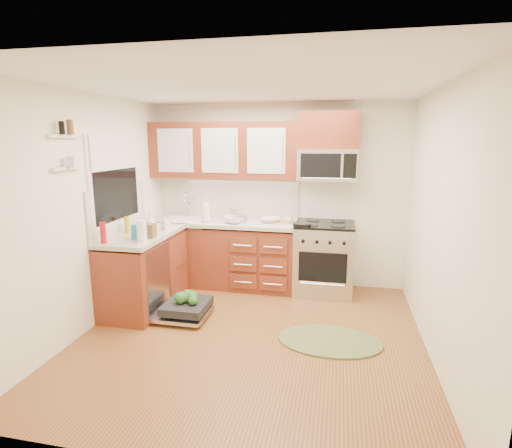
% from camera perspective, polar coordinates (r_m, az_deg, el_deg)
% --- Properties ---
extents(floor, '(3.50, 3.50, 0.00)m').
position_cam_1_polar(floor, '(4.33, -0.79, -15.81)').
color(floor, brown).
rests_on(floor, ground).
extents(ceiling, '(3.50, 3.50, 0.00)m').
position_cam_1_polar(ceiling, '(3.86, -0.90, 19.11)').
color(ceiling, white).
rests_on(ceiling, ground).
extents(wall_back, '(3.50, 0.04, 2.50)m').
position_cam_1_polar(wall_back, '(5.61, 3.09, 4.06)').
color(wall_back, white).
rests_on(wall_back, ground).
extents(wall_front, '(3.50, 0.04, 2.50)m').
position_cam_1_polar(wall_front, '(2.29, -10.55, -7.83)').
color(wall_front, white).
rests_on(wall_front, ground).
extents(wall_left, '(0.04, 3.50, 2.50)m').
position_cam_1_polar(wall_left, '(4.62, -22.56, 1.45)').
color(wall_left, white).
rests_on(wall_left, ground).
extents(wall_right, '(0.04, 3.50, 2.50)m').
position_cam_1_polar(wall_right, '(3.93, 24.95, -0.47)').
color(wall_right, white).
rests_on(wall_right, ground).
extents(base_cabinet_back, '(2.05, 0.60, 0.85)m').
position_cam_1_polar(base_cabinet_back, '(5.65, -4.78, -4.46)').
color(base_cabinet_back, maroon).
rests_on(base_cabinet_back, ground).
extents(base_cabinet_left, '(0.60, 1.25, 0.85)m').
position_cam_1_polar(base_cabinet_left, '(5.10, -15.68, -6.72)').
color(base_cabinet_left, maroon).
rests_on(base_cabinet_left, ground).
extents(countertop_back, '(2.07, 0.64, 0.05)m').
position_cam_1_polar(countertop_back, '(5.53, -4.89, 0.24)').
color(countertop_back, '#B7B0A7').
rests_on(countertop_back, base_cabinet_back).
extents(countertop_left, '(0.64, 1.27, 0.05)m').
position_cam_1_polar(countertop_left, '(4.97, -15.89, -1.53)').
color(countertop_left, '#B7B0A7').
rests_on(countertop_left, base_cabinet_left).
extents(backsplash_back, '(2.05, 0.02, 0.57)m').
position_cam_1_polar(backsplash_back, '(5.75, -4.11, 3.85)').
color(backsplash_back, beige).
rests_on(backsplash_back, ground).
extents(backsplash_left, '(0.02, 1.25, 0.57)m').
position_cam_1_polar(backsplash_left, '(5.05, -19.06, 2.08)').
color(backsplash_left, beige).
rests_on(backsplash_left, ground).
extents(upper_cabinets, '(2.05, 0.35, 0.75)m').
position_cam_1_polar(upper_cabinets, '(5.54, -4.67, 10.43)').
color(upper_cabinets, maroon).
rests_on(upper_cabinets, ground).
extents(cabinet_over_mw, '(0.76, 0.35, 0.47)m').
position_cam_1_polar(cabinet_over_mw, '(5.32, 10.35, 13.02)').
color(cabinet_over_mw, maroon).
rests_on(cabinet_over_mw, ground).
extents(range, '(0.76, 0.64, 0.95)m').
position_cam_1_polar(range, '(5.40, 9.65, -4.83)').
color(range, silver).
rests_on(range, ground).
extents(microwave, '(0.76, 0.38, 0.40)m').
position_cam_1_polar(microwave, '(5.30, 10.17, 8.33)').
color(microwave, silver).
rests_on(microwave, ground).
extents(sink, '(0.62, 0.50, 0.26)m').
position_cam_1_polar(sink, '(5.70, -10.00, -0.57)').
color(sink, white).
rests_on(sink, ground).
extents(dishwasher, '(0.70, 0.60, 0.20)m').
position_cam_1_polar(dishwasher, '(4.79, -10.30, -11.88)').
color(dishwasher, silver).
rests_on(dishwasher, ground).
extents(window, '(0.03, 1.05, 1.05)m').
position_cam_1_polar(window, '(4.98, -19.47, 5.88)').
color(window, white).
rests_on(window, ground).
extents(window_blind, '(0.02, 0.96, 0.40)m').
position_cam_1_polar(window_blind, '(4.95, -19.49, 9.68)').
color(window_blind, white).
rests_on(window_blind, ground).
extents(shelf_upper, '(0.04, 0.40, 0.03)m').
position_cam_1_polar(shelf_upper, '(4.25, -25.77, 11.22)').
color(shelf_upper, white).
rests_on(shelf_upper, ground).
extents(shelf_lower, '(0.04, 0.40, 0.03)m').
position_cam_1_polar(shelf_lower, '(4.26, -25.40, 7.20)').
color(shelf_lower, white).
rests_on(shelf_lower, ground).
extents(rug, '(1.24, 1.04, 0.02)m').
position_cam_1_polar(rug, '(4.30, 10.49, -16.09)').
color(rug, '#5B6A3C').
rests_on(rug, ground).
extents(skillet, '(0.30, 0.30, 0.04)m').
position_cam_1_polar(skillet, '(5.05, 6.55, -0.09)').
color(skillet, black).
rests_on(skillet, range).
extents(stock_pot, '(0.20, 0.20, 0.11)m').
position_cam_1_polar(stock_pot, '(5.36, -2.27, 0.79)').
color(stock_pot, silver).
rests_on(stock_pot, countertop_back).
extents(cutting_board, '(0.28, 0.21, 0.02)m').
position_cam_1_polar(cutting_board, '(5.35, 3.41, 0.24)').
color(cutting_board, tan).
rests_on(cutting_board, countertop_back).
extents(canister, '(0.11, 0.11, 0.17)m').
position_cam_1_polar(canister, '(5.51, -3.27, 1.36)').
color(canister, silver).
rests_on(canister, countertop_back).
extents(paper_towel_roll, '(0.12, 0.12, 0.23)m').
position_cam_1_polar(paper_towel_roll, '(4.53, -16.01, -0.96)').
color(paper_towel_roll, white).
rests_on(paper_towel_roll, countertop_left).
extents(mustard_bottle, '(0.08, 0.08, 0.19)m').
position_cam_1_polar(mustard_bottle, '(5.00, -17.94, -0.12)').
color(mustard_bottle, gold).
rests_on(mustard_bottle, countertop_left).
extents(red_bottle, '(0.08, 0.08, 0.23)m').
position_cam_1_polar(red_bottle, '(4.58, -21.01, -1.16)').
color(red_bottle, '#AB0E18').
rests_on(red_bottle, countertop_left).
extents(wooden_box, '(0.16, 0.11, 0.16)m').
position_cam_1_polar(wooden_box, '(4.70, -15.16, -0.94)').
color(wooden_box, brown).
rests_on(wooden_box, countertop_left).
extents(blue_carton, '(0.12, 0.09, 0.16)m').
position_cam_1_polar(blue_carton, '(4.66, -16.75, -1.11)').
color(blue_carton, teal).
rests_on(blue_carton, countertop_left).
extents(bowl_a, '(0.31, 0.31, 0.06)m').
position_cam_1_polar(bowl_a, '(5.38, 2.04, 0.57)').
color(bowl_a, '#999999').
rests_on(bowl_a, countertop_back).
extents(bowl_b, '(0.35, 0.35, 0.09)m').
position_cam_1_polar(bowl_b, '(5.35, -3.10, 0.62)').
color(bowl_b, '#999999').
rests_on(bowl_b, countertop_back).
extents(cup, '(0.15, 0.15, 0.09)m').
position_cam_1_polar(cup, '(5.36, 4.73, 0.63)').
color(cup, '#999999').
rests_on(cup, countertop_back).
extents(soap_bottle_a, '(0.16, 0.17, 0.33)m').
position_cam_1_polar(soap_bottle_a, '(5.41, -7.24, 1.98)').
color(soap_bottle_a, '#999999').
rests_on(soap_bottle_a, countertop_back).
extents(soap_bottle_b, '(0.10, 0.11, 0.18)m').
position_cam_1_polar(soap_bottle_b, '(5.06, -12.84, 0.20)').
color(soap_bottle_b, '#999999').
rests_on(soap_bottle_b, countertop_left).
extents(soap_bottle_c, '(0.18, 0.18, 0.17)m').
position_cam_1_polar(soap_bottle_c, '(5.28, -14.88, 0.54)').
color(soap_bottle_c, '#999999').
rests_on(soap_bottle_c, countertop_left).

